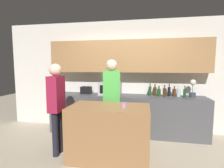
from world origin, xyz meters
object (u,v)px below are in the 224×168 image
at_px(person_center, 56,101).
at_px(person_left, 112,94).
at_px(toaster, 86,90).
at_px(bottle_3, 164,92).
at_px(bottle_6, 179,92).
at_px(bottle_4, 169,91).
at_px(bottle_5, 174,92).
at_px(microwave, 110,88).
at_px(cup_0, 124,105).
at_px(bottle_1, 155,91).
at_px(bottle_7, 185,93).
at_px(potted_plant, 193,88).
at_px(bottle_0, 150,91).
at_px(bottle_2, 159,92).

bearing_deg(person_center, person_left, 125.48).
bearing_deg(toaster, bottle_3, -2.55).
bearing_deg(person_left, bottle_6, -162.07).
height_order(bottle_4, bottle_5, bottle_4).
bearing_deg(bottle_3, person_center, -148.50).
distance_m(microwave, bottle_5, 1.49).
height_order(microwave, cup_0, microwave).
xyz_separation_m(bottle_1, bottle_7, (0.62, -0.17, -0.00)).
relative_size(potted_plant, bottle_3, 1.44).
height_order(bottle_0, person_left, person_left).
height_order(microwave, bottle_3, microwave).
xyz_separation_m(bottle_0, cup_0, (-0.45, -1.34, -0.06)).
bearing_deg(bottle_5, toaster, -179.25).
relative_size(bottle_2, bottle_3, 0.86).
relative_size(bottle_1, person_center, 0.17).
relative_size(bottle_5, bottle_7, 0.88).
distance_m(bottle_5, person_left, 1.48).
bearing_deg(person_center, bottle_2, 123.23).
relative_size(bottle_0, bottle_6, 1.22).
relative_size(toaster, bottle_6, 1.08).
bearing_deg(person_left, bottle_2, -154.86).
bearing_deg(bottle_0, person_center, -141.75).
relative_size(bottle_3, person_left, 0.16).
bearing_deg(bottle_2, bottle_0, 169.72).
relative_size(bottle_4, bottle_5, 1.23).
distance_m(microwave, person_left, 0.66).
bearing_deg(person_left, toaster, -46.91).
relative_size(bottle_2, bottle_4, 0.81).
bearing_deg(bottle_2, bottle_6, 5.71).
relative_size(potted_plant, bottle_0, 1.35).
height_order(bottle_2, person_center, person_center).
bearing_deg(bottle_5, person_center, -149.02).
relative_size(bottle_0, bottle_3, 1.07).
bearing_deg(toaster, bottle_0, 0.53).
xyz_separation_m(bottle_2, bottle_5, (0.34, 0.05, -0.00)).
bearing_deg(bottle_4, bottle_5, -5.52).
relative_size(bottle_5, bottle_6, 0.98).
bearing_deg(toaster, cup_0, -50.21).
relative_size(bottle_4, person_left, 0.17).
xyz_separation_m(potted_plant, bottle_5, (-0.38, 0.03, -0.11)).
distance_m(potted_plant, person_left, 1.82).
distance_m(microwave, bottle_7, 1.68).
relative_size(potted_plant, person_left, 0.23).
distance_m(bottle_4, bottle_5, 0.11).
relative_size(bottle_2, bottle_6, 0.98).
height_order(bottle_0, bottle_3, bottle_0).
xyz_separation_m(potted_plant, bottle_3, (-0.61, -0.08, -0.09)).
bearing_deg(bottle_2, bottle_5, 8.11).
relative_size(microwave, potted_plant, 1.32).
bearing_deg(bottle_7, cup_0, -134.74).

